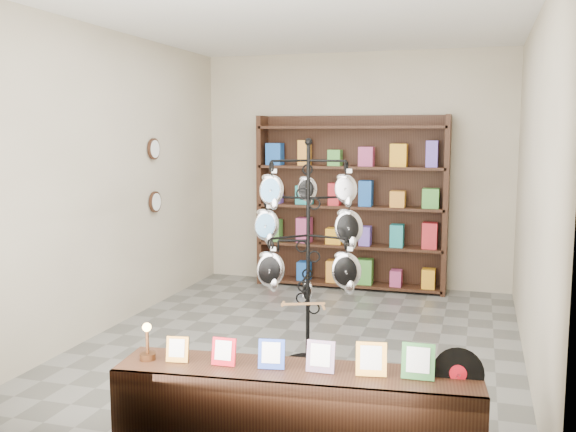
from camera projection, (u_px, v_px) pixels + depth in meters
name	position (u px, v px, depth m)	size (l,w,h in m)	color
ground	(303.00, 341.00, 6.13)	(5.00, 5.00, 0.00)	slate
room_envelope	(303.00, 147.00, 5.89)	(5.00, 5.00, 5.00)	beige
display_tree	(308.00, 236.00, 5.39)	(1.02, 1.01, 1.94)	black
front_shelf	(296.00, 412.00, 3.93)	(2.26, 0.68, 0.79)	black
back_shelving	(351.00, 208.00, 8.17)	(2.42, 0.36, 2.20)	black
wall_clocks	(154.00, 176.00, 7.26)	(0.03, 0.24, 0.84)	black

